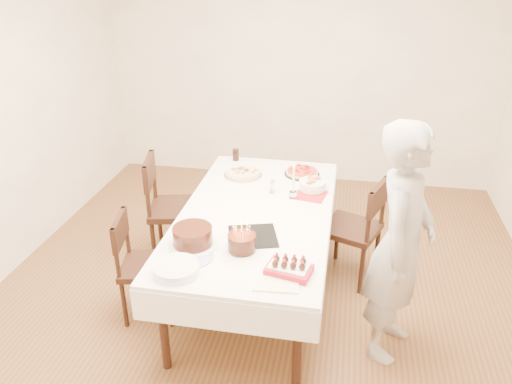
% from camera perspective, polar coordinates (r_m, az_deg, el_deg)
% --- Properties ---
extents(floor, '(5.00, 5.00, 0.00)m').
position_cam_1_polar(floor, '(4.16, 0.77, -12.12)').
color(floor, brown).
rests_on(floor, ground).
extents(wall_back, '(4.50, 0.04, 2.70)m').
position_cam_1_polar(wall_back, '(5.88, 5.20, 13.92)').
color(wall_back, '#F0E1CA').
rests_on(wall_back, floor).
extents(dining_table, '(1.73, 2.38, 0.75)m').
position_cam_1_polar(dining_table, '(4.03, 0.00, -6.95)').
color(dining_table, white).
rests_on(dining_table, floor).
extents(chair_right_savory, '(0.61, 0.61, 0.93)m').
position_cam_1_polar(chair_right_savory, '(4.26, 10.80, -4.12)').
color(chair_right_savory, black).
rests_on(chair_right_savory, floor).
extents(chair_left_savory, '(0.61, 0.61, 0.99)m').
position_cam_1_polar(chair_left_savory, '(4.48, -9.04, -1.91)').
color(chair_left_savory, black).
rests_on(chair_left_savory, floor).
extents(chair_left_dessert, '(0.51, 0.51, 0.85)m').
position_cam_1_polar(chair_left_dessert, '(3.87, -12.17, -8.27)').
color(chair_left_dessert, black).
rests_on(chair_left_dessert, floor).
extents(person, '(0.57, 0.71, 1.68)m').
position_cam_1_polar(person, '(3.39, 16.21, -5.80)').
color(person, '#B8B3AD').
rests_on(person, floor).
extents(pizza_white, '(0.35, 0.35, 0.04)m').
position_cam_1_polar(pizza_white, '(4.44, -1.51, 2.12)').
color(pizza_white, beige).
rests_on(pizza_white, dining_table).
extents(pizza_pepperoni, '(0.36, 0.36, 0.04)m').
position_cam_1_polar(pizza_pepperoni, '(4.49, 5.28, 2.27)').
color(pizza_pepperoni, red).
rests_on(pizza_pepperoni, dining_table).
extents(red_placemat, '(0.28, 0.28, 0.01)m').
position_cam_1_polar(red_placemat, '(4.12, 6.26, -0.39)').
color(red_placemat, '#B21E1E').
rests_on(red_placemat, dining_table).
extents(pasta_bowl, '(0.25, 0.25, 0.07)m').
position_cam_1_polar(pasta_bowl, '(4.20, 6.49, 0.80)').
color(pasta_bowl, white).
rests_on(pasta_bowl, dining_table).
extents(taper_candle, '(0.08, 0.08, 0.30)m').
position_cam_1_polar(taper_candle, '(4.00, 4.32, 1.27)').
color(taper_candle, white).
rests_on(taper_candle, dining_table).
extents(shaker_pair, '(0.10, 0.10, 0.09)m').
position_cam_1_polar(shaker_pair, '(4.11, 1.83, 0.48)').
color(shaker_pair, white).
rests_on(shaker_pair, dining_table).
extents(cola_glass, '(0.07, 0.07, 0.11)m').
position_cam_1_polar(cola_glass, '(4.77, -2.33, 4.26)').
color(cola_glass, black).
rests_on(cola_glass, dining_table).
extents(layer_cake, '(0.41, 0.41, 0.13)m').
position_cam_1_polar(layer_cake, '(3.42, -7.25, -5.04)').
color(layer_cake, '#35170D').
rests_on(layer_cake, dining_table).
extents(cake_board, '(0.41, 0.41, 0.01)m').
position_cam_1_polar(cake_board, '(3.52, -0.36, -5.12)').
color(cake_board, black).
rests_on(cake_board, dining_table).
extents(birthday_cake, '(0.23, 0.23, 0.17)m').
position_cam_1_polar(birthday_cake, '(3.32, -1.65, -5.25)').
color(birthday_cake, '#36160E').
rests_on(birthday_cake, dining_table).
extents(strawberry_box, '(0.31, 0.24, 0.07)m').
position_cam_1_polar(strawberry_box, '(3.14, 3.79, -8.70)').
color(strawberry_box, '#A61327').
rests_on(strawberry_box, dining_table).
extents(box_lid, '(0.29, 0.20, 0.02)m').
position_cam_1_polar(box_lid, '(3.06, 2.31, -10.43)').
color(box_lid, beige).
rests_on(box_lid, dining_table).
extents(plate_stack, '(0.37, 0.37, 0.06)m').
position_cam_1_polar(plate_stack, '(3.18, -9.08, -8.66)').
color(plate_stack, white).
rests_on(plate_stack, dining_table).
extents(china_plate, '(0.32, 0.32, 0.01)m').
position_cam_1_polar(china_plate, '(3.32, -7.40, -7.33)').
color(china_plate, white).
rests_on(china_plate, dining_table).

